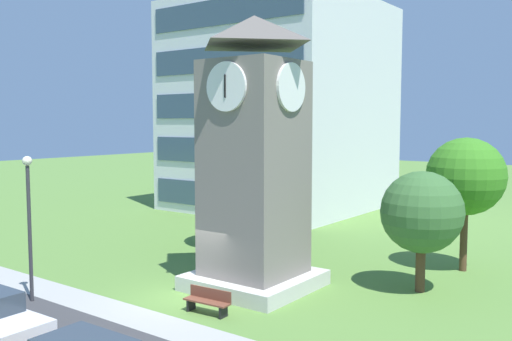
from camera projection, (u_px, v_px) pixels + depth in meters
ground_plane at (185, 298)px, 21.45m from camera, size 160.00×160.00×0.00m
kerb_strip at (134, 316)px, 19.40m from camera, size 120.00×1.60×0.01m
office_building at (281, 107)px, 44.31m from camera, size 14.25×14.48×16.00m
clock_tower at (254, 168)px, 22.44m from camera, size 4.60×4.60×11.03m
park_bench at (208, 301)px, 19.68m from camera, size 1.83×0.61×0.88m
street_lamp at (29, 211)px, 20.80m from camera, size 0.36×0.36×5.54m
tree_near_tower at (466, 177)px, 25.05m from camera, size 3.53×3.53×6.12m
tree_by_building at (422, 212)px, 22.00m from camera, size 3.28×3.28×4.88m
tree_streetside at (236, 176)px, 29.76m from camera, size 4.13×4.13×5.98m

